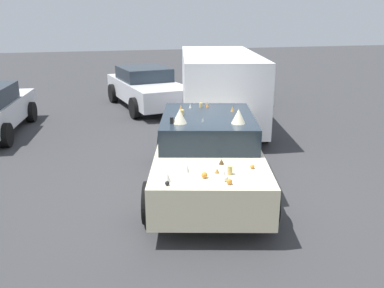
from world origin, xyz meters
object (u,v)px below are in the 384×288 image
(parked_sedan_near_right, at_px, (221,79))
(parked_sedan_near_left, at_px, (146,87))
(art_car_decorated, at_px, (208,152))
(parked_van_row_back_center, at_px, (219,87))

(parked_sedan_near_right, bearing_deg, parked_sedan_near_left, 108.12)
(art_car_decorated, relative_size, parked_sedan_near_left, 1.01)
(parked_van_row_back_center, distance_m, parked_sedan_near_right, 4.57)
(parked_van_row_back_center, relative_size, parked_sedan_near_right, 1.12)
(parked_van_row_back_center, xyz_separation_m, parked_sedan_near_right, (4.31, -1.43, -0.48))
(art_car_decorated, xyz_separation_m, parked_sedan_near_left, (7.21, 0.14, -0.03))
(art_car_decorated, bearing_deg, parked_van_row_back_center, 174.15)
(art_car_decorated, height_order, parked_van_row_back_center, parked_van_row_back_center)
(parked_van_row_back_center, height_order, parked_sedan_near_right, parked_van_row_back_center)
(art_car_decorated, height_order, parked_sedan_near_right, art_car_decorated)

